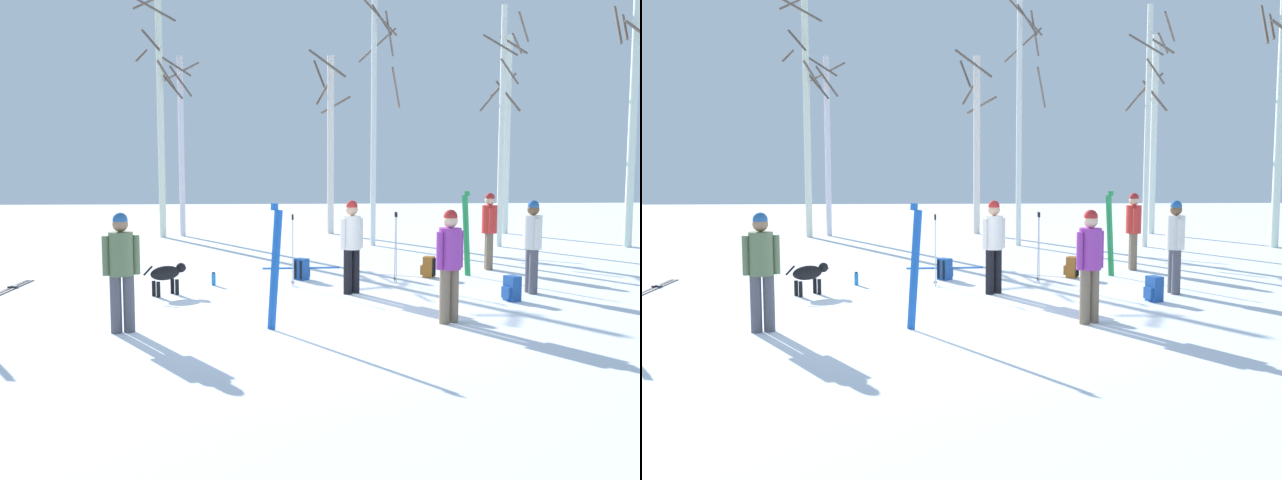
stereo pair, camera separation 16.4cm
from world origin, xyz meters
The scene contains 24 objects.
ground_plane centered at (0.00, 0.00, 0.00)m, with size 60.00×60.00×0.00m, color white.
person_0 centered at (-2.59, -0.89, 0.98)m, with size 0.51×0.34×1.72m.
person_1 centered at (4.29, 1.88, 0.98)m, with size 0.34×0.52×1.72m.
person_2 centered at (0.98, 2.03, 0.98)m, with size 0.44×0.34×1.72m.
person_3 centered at (4.35, 4.88, 0.98)m, with size 0.34×0.52×1.72m.
person_4 centered at (2.19, -0.54, 0.98)m, with size 0.46×0.34×1.72m.
dog centered at (-2.37, 2.06, 0.39)m, with size 0.72×0.61×0.57m.
ski_pair_planted_0 centered at (-0.42, -0.86, 0.91)m, with size 0.23×0.16×1.84m.
ski_pair_planted_2 centered at (3.62, 4.04, 0.89)m, with size 0.18×0.17×1.80m.
ski_pair_lying_0 centered at (-5.45, 2.94, 0.01)m, with size 0.25×1.93×0.05m.
ski_pair_lying_1 centered at (0.17, 5.30, 0.01)m, with size 1.75×0.25×0.05m.
ski_poles_0 centered at (1.98, 3.20, 0.76)m, with size 0.07×0.24×1.42m.
ski_poles_1 centered at (-0.08, 2.92, 0.75)m, with size 0.07×0.25×1.40m.
backpack_0 centered at (3.70, 1.15, 0.21)m, with size 0.34×0.32×0.44m.
backpack_1 centered at (2.78, 3.83, 0.21)m, with size 0.34×0.32×0.44m.
backpack_2 centered at (0.13, 3.68, 0.21)m, with size 0.34×0.35×0.44m.
water_bottle_0 centered at (-1.62, 3.08, 0.13)m, with size 0.08×0.08×0.26m.
birch_tree_0 centered at (-3.98, 12.37, 4.17)m, with size 1.37×1.38×7.97m.
birch_tree_1 centered at (-3.39, 12.76, 3.05)m, with size 1.27×1.33×5.70m.
birch_tree_2 centered at (1.41, 13.22, 3.09)m, with size 1.45×1.47×5.94m.
birch_tree_3 centered at (2.41, 9.73, 3.68)m, with size 1.21×1.50×6.90m.
birch_tree_4 centered at (5.91, 9.23, 3.50)m, with size 1.42×1.38×6.67m.
birch_tree_5 centered at (7.21, 12.95, 3.35)m, with size 0.99×1.02×6.47m.
birch_tree_6 centered at (9.47, 8.88, 3.91)m, with size 1.16×1.21×7.49m.
Camera 2 is at (-0.25, -11.56, 2.46)m, focal length 42.22 mm.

